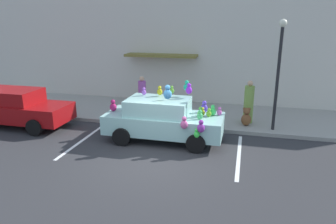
{
  "coord_description": "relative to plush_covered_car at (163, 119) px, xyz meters",
  "views": [
    {
      "loc": [
        2.66,
        -8.7,
        4.26
      ],
      "look_at": [
        -0.12,
        2.36,
        0.9
      ],
      "focal_mm": 33.59,
      "sensor_mm": 36.0,
      "label": 1
    }
  ],
  "objects": [
    {
      "name": "parking_stripe_front",
      "position": [
        2.77,
        -0.76,
        -0.8
      ],
      "size": [
        0.12,
        3.6,
        0.01
      ],
      "primitive_type": "cube",
      "color": "silver",
      "rests_on": "ground"
    },
    {
      "name": "teddy_bear_on_sidewalk",
      "position": [
        2.94,
        1.97,
        -0.31
      ],
      "size": [
        0.39,
        0.33,
        0.75
      ],
      "color": "brown",
      "rests_on": "sidewalk"
    },
    {
      "name": "sidewalk",
      "position": [
        0.16,
        3.24,
        -0.73
      ],
      "size": [
        24.0,
        4.0,
        0.15
      ],
      "primitive_type": "cube",
      "color": "gray",
      "rests_on": "ground"
    },
    {
      "name": "pedestrian_near_shopfront",
      "position": [
        3.0,
        2.42,
        0.15
      ],
      "size": [
        0.39,
        0.39,
        1.76
      ],
      "color": "#7A9D45",
      "rests_on": "sidewalk"
    },
    {
      "name": "street_lamp_post",
      "position": [
        3.96,
        1.74,
        1.86
      ],
      "size": [
        0.28,
        0.28,
        4.14
      ],
      "color": "black",
      "rests_on": "sidewalk"
    },
    {
      "name": "ground_plane",
      "position": [
        0.16,
        -1.76,
        -0.81
      ],
      "size": [
        60.0,
        60.0,
        0.0
      ],
      "primitive_type": "plane",
      "color": "#2D2D30"
    },
    {
      "name": "storefront_building",
      "position": [
        0.15,
        5.39,
        2.39
      ],
      "size": [
        24.0,
        1.25,
        6.4
      ],
      "color": "beige",
      "rests_on": "ground"
    },
    {
      "name": "parking_stripe_rear",
      "position": [
        -2.86,
        -0.76,
        -0.8
      ],
      "size": [
        0.12,
        3.6,
        0.01
      ],
      "primitive_type": "cube",
      "color": "silver",
      "rests_on": "ground"
    },
    {
      "name": "pedestrian_walking_past",
      "position": [
        -1.62,
        2.48,
        0.14
      ],
      "size": [
        0.34,
        0.34,
        1.73
      ],
      "color": "#A04BA2",
      "rests_on": "sidewalk"
    },
    {
      "name": "parked_sedan_behind",
      "position": [
        -6.3,
        0.08,
        -0.02
      ],
      "size": [
        4.44,
        1.89,
        1.54
      ],
      "color": "maroon",
      "rests_on": "ground"
    },
    {
      "name": "plush_covered_car",
      "position": [
        0.0,
        0.0,
        0.0
      ],
      "size": [
        4.24,
        2.02,
        2.2
      ],
      "color": "#96C8C2",
      "rests_on": "ground"
    }
  ]
}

